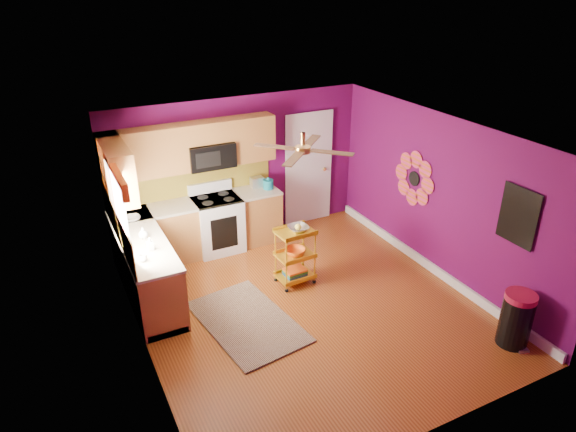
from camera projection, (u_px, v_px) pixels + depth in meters
ground at (307, 306)px, 7.32m from camera, size 5.00×5.00×0.00m
room_envelope at (311, 201)px, 6.63m from camera, size 4.54×5.04×2.52m
lower_cabinets at (177, 245)px, 8.05m from camera, size 2.81×2.31×0.94m
electric_range at (217, 223)px, 8.64m from camera, size 0.76×0.66×1.13m
upper_cabinetry at (169, 155)px, 7.79m from camera, size 2.80×2.30×1.26m
left_window at (117, 196)px, 6.52m from camera, size 0.08×1.35×1.08m
panel_door at (308, 170)px, 9.41m from camera, size 0.95×0.11×2.15m
right_wall_art at (457, 194)px, 7.33m from camera, size 0.04×2.74×1.04m
ceiling_fan at (303, 149)px, 6.49m from camera, size 1.01×1.01×0.26m
shag_rug at (247, 321)px, 6.98m from camera, size 1.29×1.86×0.02m
rolling_cart at (296, 253)px, 7.67m from camera, size 0.57×0.42×0.99m
trash_can at (516, 319)px, 6.44m from camera, size 0.50×0.50×0.75m
teal_kettle at (268, 184)px, 8.79m from camera, size 0.18×0.18×0.21m
toaster at (257, 182)px, 8.86m from camera, size 0.22×0.15×0.18m
soap_bottle_a at (150, 244)px, 6.84m from camera, size 0.08×0.09×0.19m
soap_bottle_b at (143, 233)px, 7.16m from camera, size 0.13×0.13×0.17m
counter_dish at (132, 218)px, 7.69m from camera, size 0.24×0.24×0.06m
counter_cup at (143, 258)px, 6.60m from camera, size 0.11×0.11×0.09m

